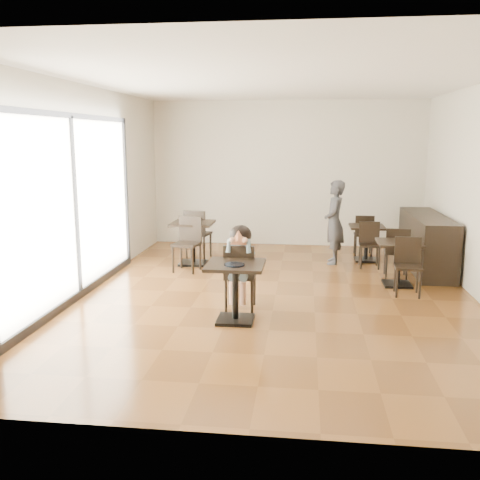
% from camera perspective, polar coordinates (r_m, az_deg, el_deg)
% --- Properties ---
extents(floor, '(6.00, 8.00, 0.01)m').
position_cam_1_polar(floor, '(8.32, 3.83, -5.84)').
color(floor, brown).
rests_on(floor, ground).
extents(ceiling, '(6.00, 8.00, 0.01)m').
position_cam_1_polar(ceiling, '(8.01, 4.13, 16.64)').
color(ceiling, white).
rests_on(ceiling, floor).
extents(wall_back, '(6.00, 0.01, 3.20)m').
position_cam_1_polar(wall_back, '(11.99, 4.99, 7.06)').
color(wall_back, beige).
rests_on(wall_back, floor).
extents(wall_front, '(6.00, 0.01, 3.20)m').
position_cam_1_polar(wall_front, '(4.06, 0.98, -0.37)').
color(wall_front, beige).
rests_on(wall_front, floor).
extents(wall_left, '(0.01, 8.00, 3.20)m').
position_cam_1_polar(wall_left, '(8.70, -16.26, 5.22)').
color(wall_left, beige).
rests_on(wall_left, floor).
extents(storefront_window, '(0.04, 4.50, 2.60)m').
position_cam_1_polar(storefront_window, '(8.25, -17.35, 3.48)').
color(storefront_window, white).
rests_on(storefront_window, floor).
extents(child_table, '(0.74, 0.74, 0.79)m').
position_cam_1_polar(child_table, '(7.04, -0.49, -5.63)').
color(child_table, black).
rests_on(child_table, floor).
extents(child_chair, '(0.42, 0.42, 0.94)m').
position_cam_1_polar(child_chair, '(7.54, 0.05, -3.87)').
color(child_chair, black).
rests_on(child_chair, floor).
extents(child, '(0.42, 0.59, 1.19)m').
position_cam_1_polar(child, '(7.51, 0.05, -2.97)').
color(child, gray).
rests_on(child, child_chair).
extents(plate, '(0.27, 0.27, 0.02)m').
position_cam_1_polar(plate, '(6.84, -0.61, -2.65)').
color(plate, black).
rests_on(plate, child_table).
extents(pizza_slice, '(0.28, 0.21, 0.06)m').
position_cam_1_polar(pizza_slice, '(7.23, -0.13, 0.02)').
color(pizza_slice, tan).
rests_on(pizza_slice, child).
extents(adult_patron, '(0.39, 0.59, 1.60)m').
position_cam_1_polar(adult_patron, '(10.35, 10.03, 1.87)').
color(adult_patron, '#38383D').
rests_on(adult_patron, floor).
extents(cafe_table_mid, '(0.74, 0.74, 0.73)m').
position_cam_1_polar(cafe_table_mid, '(9.10, 16.52, -2.43)').
color(cafe_table_mid, black).
rests_on(cafe_table_mid, floor).
extents(cafe_table_left, '(0.89, 0.89, 0.82)m').
position_cam_1_polar(cafe_table_left, '(10.23, -5.05, -0.34)').
color(cafe_table_left, black).
rests_on(cafe_table_left, floor).
extents(cafe_table_back, '(0.67, 0.67, 0.70)m').
position_cam_1_polar(cafe_table_back, '(10.77, 13.32, -0.34)').
color(cafe_table_back, black).
rests_on(cafe_table_back, floor).
extents(chair_mid_a, '(0.42, 0.42, 0.88)m').
position_cam_1_polar(chair_mid_a, '(9.62, 16.33, -1.26)').
color(chair_mid_a, black).
rests_on(chair_mid_a, floor).
extents(chair_mid_b, '(0.42, 0.42, 0.88)m').
position_cam_1_polar(chair_mid_b, '(8.57, 17.49, -2.80)').
color(chair_mid_b, black).
rests_on(chair_mid_b, floor).
extents(chair_left_a, '(0.51, 0.51, 0.98)m').
position_cam_1_polar(chair_left_a, '(10.74, -4.45, 0.66)').
color(chair_left_a, black).
rests_on(chair_left_a, floor).
extents(chair_left_b, '(0.51, 0.51, 0.98)m').
position_cam_1_polar(chair_left_b, '(9.69, -5.73, -0.49)').
color(chair_left_b, black).
rests_on(chair_left_b, floor).
extents(chair_back_a, '(0.38, 0.38, 0.84)m').
position_cam_1_polar(chair_back_a, '(11.30, 13.04, 0.55)').
color(chair_back_a, black).
rests_on(chair_back_a, floor).
extents(chair_back_b, '(0.38, 0.38, 0.84)m').
position_cam_1_polar(chair_back_b, '(10.22, 13.67, -0.55)').
color(chair_back_b, black).
rests_on(chair_back_b, floor).
extents(service_counter, '(0.60, 2.40, 1.00)m').
position_cam_1_polar(service_counter, '(10.38, 19.26, -0.23)').
color(service_counter, black).
rests_on(service_counter, floor).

